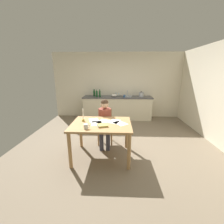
% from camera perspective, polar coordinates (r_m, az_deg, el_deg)
% --- Properties ---
extents(ground_plane, '(5.20, 5.20, 0.04)m').
position_cam_1_polar(ground_plane, '(4.00, 1.78, -12.52)').
color(ground_plane, '#7A6B56').
extents(wall_back, '(5.20, 0.12, 2.60)m').
position_cam_1_polar(wall_back, '(6.16, 2.17, 10.19)').
color(wall_back, silver).
rests_on(wall_back, ground).
extents(kitchen_counter, '(2.71, 0.64, 0.90)m').
position_cam_1_polar(kitchen_counter, '(5.95, 2.07, 1.71)').
color(kitchen_counter, beige).
rests_on(kitchen_counter, ground).
extents(dining_table, '(1.26, 0.98, 0.79)m').
position_cam_1_polar(dining_table, '(3.19, -4.14, -6.24)').
color(dining_table, tan).
rests_on(dining_table, ground).
extents(chair_at_table, '(0.43, 0.43, 0.88)m').
position_cam_1_polar(chair_at_table, '(3.93, -2.72, -4.79)').
color(chair_at_table, tan).
rests_on(chair_at_table, ground).
extents(person_seated, '(0.34, 0.61, 1.19)m').
position_cam_1_polar(person_seated, '(3.73, -2.82, -2.97)').
color(person_seated, brown).
rests_on(person_seated, ground).
extents(coffee_mug, '(0.12, 0.09, 0.09)m').
position_cam_1_polar(coffee_mug, '(2.88, -10.07, -5.50)').
color(coffee_mug, white).
rests_on(coffee_mug, dining_table).
extents(candlestick, '(0.06, 0.06, 0.28)m').
position_cam_1_polar(candlestick, '(3.29, -11.13, -2.25)').
color(candlestick, gold).
rests_on(candlestick, dining_table).
extents(book_magazine, '(0.24, 0.24, 0.03)m').
position_cam_1_polar(book_magazine, '(2.98, -3.68, -5.18)').
color(book_magazine, tan).
rests_on(book_magazine, dining_table).
extents(book_cookery, '(0.17, 0.20, 0.03)m').
position_cam_1_polar(book_cookery, '(2.97, -4.38, -5.26)').
color(book_cookery, teal).
rests_on(book_cookery, dining_table).
extents(paper_letter, '(0.30, 0.35, 0.00)m').
position_cam_1_polar(paper_letter, '(3.25, 0.92, -3.64)').
color(paper_letter, white).
rests_on(paper_letter, dining_table).
extents(paper_bill, '(0.35, 0.36, 0.00)m').
position_cam_1_polar(paper_bill, '(3.14, 3.27, -4.36)').
color(paper_bill, white).
rests_on(paper_bill, dining_table).
extents(paper_envelope, '(0.24, 0.32, 0.00)m').
position_cam_1_polar(paper_envelope, '(3.14, -5.98, -4.42)').
color(paper_envelope, white).
rests_on(paper_envelope, dining_table).
extents(paper_receipt, '(0.29, 0.35, 0.00)m').
position_cam_1_polar(paper_receipt, '(3.35, -7.00, -3.19)').
color(paper_receipt, white).
rests_on(paper_receipt, dining_table).
extents(paper_notice, '(0.31, 0.35, 0.00)m').
position_cam_1_polar(paper_notice, '(3.25, -3.53, -3.67)').
color(paper_notice, white).
rests_on(paper_notice, dining_table).
extents(sink_unit, '(0.36, 0.36, 0.24)m').
position_cam_1_polar(sink_unit, '(5.87, 6.04, 6.15)').
color(sink_unit, '#B2B7BC').
rests_on(sink_unit, kitchen_counter).
extents(bottle_oil, '(0.08, 0.08, 0.28)m').
position_cam_1_polar(bottle_oil, '(5.99, -6.91, 7.25)').
color(bottle_oil, '#194C23').
rests_on(bottle_oil, kitchen_counter).
extents(bottle_vinegar, '(0.07, 0.07, 0.27)m').
position_cam_1_polar(bottle_vinegar, '(5.82, -5.91, 7.01)').
color(bottle_vinegar, '#194C23').
rests_on(bottle_vinegar, kitchen_counter).
extents(bottle_wine_red, '(0.07, 0.07, 0.29)m').
position_cam_1_polar(bottle_wine_red, '(5.79, -4.76, 7.04)').
color(bottle_wine_red, '#194C23').
rests_on(bottle_wine_red, kitchen_counter).
extents(mixing_bowl, '(0.24, 0.24, 0.11)m').
position_cam_1_polar(mixing_bowl, '(5.84, 0.80, 6.49)').
color(mixing_bowl, white).
rests_on(mixing_bowl, kitchen_counter).
extents(stovetop_kettle, '(0.18, 0.18, 0.22)m').
position_cam_1_polar(stovetop_kettle, '(5.91, 11.26, 6.75)').
color(stovetop_kettle, '#B7BABF').
rests_on(stovetop_kettle, kitchen_counter).
extents(wine_glass_near_sink, '(0.07, 0.07, 0.15)m').
position_cam_1_polar(wine_glass_near_sink, '(5.99, 2.65, 7.23)').
color(wine_glass_near_sink, silver).
rests_on(wine_glass_near_sink, kitchen_counter).
extents(wine_glass_by_kettle, '(0.07, 0.07, 0.15)m').
position_cam_1_polar(wine_glass_by_kettle, '(5.99, 1.57, 7.24)').
color(wine_glass_by_kettle, silver).
rests_on(wine_glass_by_kettle, kitchen_counter).
extents(teacup_on_counter, '(0.11, 0.07, 0.10)m').
position_cam_1_polar(teacup_on_counter, '(5.71, 4.83, 6.19)').
color(teacup_on_counter, '#33598C').
rests_on(teacup_on_counter, kitchen_counter).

